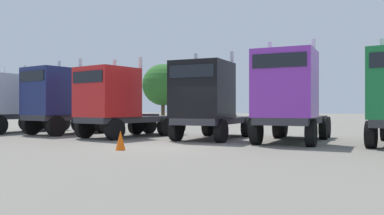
{
  "coord_description": "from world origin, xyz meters",
  "views": [
    {
      "loc": [
        7.47,
        -13.4,
        1.51
      ],
      "look_at": [
        -0.96,
        4.88,
        1.54
      ],
      "focal_mm": 37.14,
      "sensor_mm": 36.0,
      "label": 1
    }
  ],
  "objects_px": {
    "semi_truck_silver": "(4,102)",
    "semi_truck_navy": "(59,100)",
    "semi_truck_red": "(117,102)",
    "semi_truck_black": "(208,100)",
    "semi_truck_purple": "(289,97)",
    "traffic_cone_near": "(120,140)"
  },
  "relations": [
    {
      "from": "semi_truck_red",
      "to": "traffic_cone_near",
      "type": "bearing_deg",
      "value": 48.37
    },
    {
      "from": "semi_truck_black",
      "to": "traffic_cone_near",
      "type": "relative_size",
      "value": 8.65
    },
    {
      "from": "semi_truck_red",
      "to": "semi_truck_silver",
      "type": "bearing_deg",
      "value": -80.74
    },
    {
      "from": "semi_truck_black",
      "to": "semi_truck_red",
      "type": "bearing_deg",
      "value": -81.28
    },
    {
      "from": "semi_truck_red",
      "to": "semi_truck_purple",
      "type": "xyz_separation_m",
      "value": [
        8.55,
        0.49,
        0.15
      ]
    },
    {
      "from": "semi_truck_navy",
      "to": "semi_truck_red",
      "type": "distance_m",
      "value": 4.44
    },
    {
      "from": "semi_truck_black",
      "to": "semi_truck_navy",
      "type": "bearing_deg",
      "value": -89.48
    },
    {
      "from": "semi_truck_navy",
      "to": "semi_truck_purple",
      "type": "height_order",
      "value": "semi_truck_purple"
    },
    {
      "from": "semi_truck_red",
      "to": "traffic_cone_near",
      "type": "distance_m",
      "value": 6.19
    },
    {
      "from": "semi_truck_purple",
      "to": "semi_truck_black",
      "type": "bearing_deg",
      "value": -92.96
    },
    {
      "from": "semi_truck_black",
      "to": "semi_truck_purple",
      "type": "relative_size",
      "value": 0.97
    },
    {
      "from": "semi_truck_red",
      "to": "semi_truck_black",
      "type": "xyz_separation_m",
      "value": [
        4.71,
        0.71,
        0.06
      ]
    },
    {
      "from": "semi_truck_navy",
      "to": "semi_truck_red",
      "type": "relative_size",
      "value": 0.95
    },
    {
      "from": "traffic_cone_near",
      "to": "semi_truck_red",
      "type": "bearing_deg",
      "value": 126.9
    },
    {
      "from": "semi_truck_silver",
      "to": "semi_truck_navy",
      "type": "xyz_separation_m",
      "value": [
        4.1,
        0.32,
        0.08
      ]
    },
    {
      "from": "traffic_cone_near",
      "to": "semi_truck_purple",
      "type": "bearing_deg",
      "value": 46.94
    },
    {
      "from": "semi_truck_navy",
      "to": "semi_truck_red",
      "type": "xyz_separation_m",
      "value": [
        4.39,
        -0.65,
        -0.11
      ]
    },
    {
      "from": "semi_truck_silver",
      "to": "traffic_cone_near",
      "type": "distance_m",
      "value": 13.23
    },
    {
      "from": "semi_truck_navy",
      "to": "semi_truck_purple",
      "type": "relative_size",
      "value": 0.96
    },
    {
      "from": "semi_truck_black",
      "to": "semi_truck_purple",
      "type": "distance_m",
      "value": 3.85
    },
    {
      "from": "semi_truck_red",
      "to": "semi_truck_purple",
      "type": "bearing_deg",
      "value": 104.72
    },
    {
      "from": "semi_truck_purple",
      "to": "semi_truck_navy",
      "type": "bearing_deg",
      "value": -90.38
    }
  ]
}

